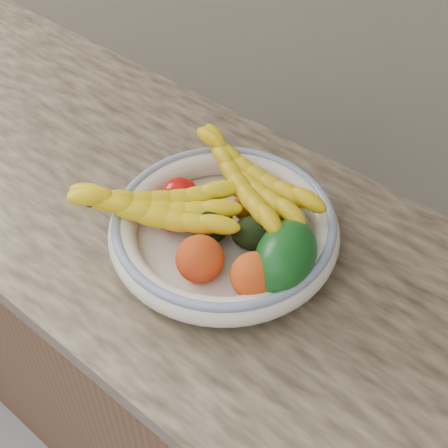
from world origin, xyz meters
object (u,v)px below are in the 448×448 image
at_px(green_mango, 285,257).
at_px(banana_bunch_back, 249,183).
at_px(fruit_bowl, 224,229).
at_px(banana_bunch_front, 156,211).

distance_m(green_mango, banana_bunch_back, 0.17).
bearing_deg(green_mango, fruit_bowl, 160.08).
relative_size(banana_bunch_back, banana_bunch_front, 1.03).
bearing_deg(banana_bunch_back, fruit_bowl, -64.92).
height_order(fruit_bowl, banana_bunch_front, banana_bunch_front).
xyz_separation_m(green_mango, banana_bunch_back, (-0.14, 0.09, 0.01)).
height_order(banana_bunch_back, banana_bunch_front, banana_bunch_back).
bearing_deg(fruit_bowl, green_mango, -2.23).
distance_m(banana_bunch_back, banana_bunch_front, 0.17).
bearing_deg(banana_bunch_back, green_mango, -15.32).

